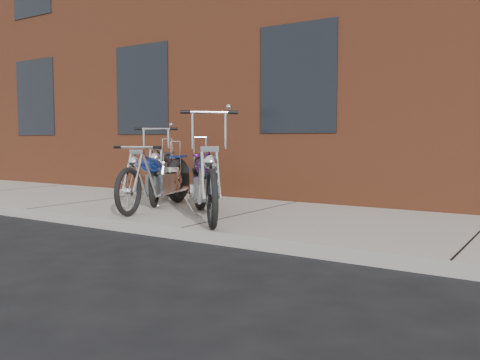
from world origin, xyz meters
The scene contains 6 objects.
ground centered at (0.00, 0.00, 0.00)m, with size 120.00×120.00×0.00m, color black.
sidewalk centered at (0.00, 1.50, 0.07)m, with size 22.00×3.00×0.15m, color #9C9388.
building_brick centered at (0.00, 8.00, 4.00)m, with size 22.00×10.00×8.00m, color brown.
chopper_purple centered at (-0.25, 0.79, 0.60)m, with size 1.75×1.91×1.39m.
chopper_blue centered at (-1.42, 1.15, 0.57)m, with size 0.82×2.27×1.01m.
chopper_third centered at (-2.01, 1.93, 0.59)m, with size 1.44×2.08×1.23m.
Camera 1 is at (3.83, -4.60, 1.19)m, focal length 38.00 mm.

